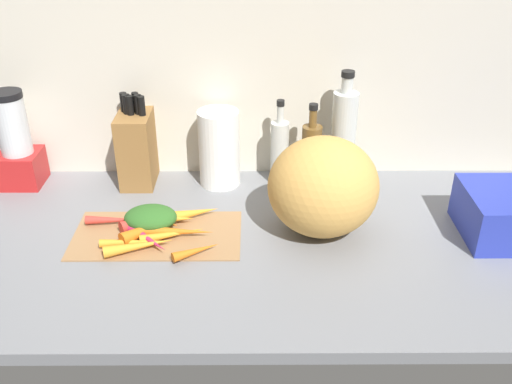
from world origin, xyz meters
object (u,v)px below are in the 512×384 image
(carrot_8, at_px, (150,227))
(bottle_1, at_px, (310,155))
(carrot_3, at_px, (195,213))
(carrot_6, at_px, (146,238))
(cutting_board, at_px, (156,234))
(carrot_1, at_px, (139,222))
(carrot_10, at_px, (177,232))
(dish_rack, at_px, (509,214))
(winter_squash, at_px, (322,187))
(carrot_5, at_px, (116,220))
(carrot_2, at_px, (138,246))
(bottle_2, at_px, (342,137))
(paper_towel_roll, at_px, (218,148))
(carrot_4, at_px, (171,234))
(carrot_7, at_px, (170,219))
(carrot_0, at_px, (195,251))
(bottle_0, at_px, (279,151))
(blender_appliance, at_px, (16,146))
(knife_block, at_px, (136,147))
(carrot_11, at_px, (163,220))
(carrot_9, at_px, (135,242))

(carrot_8, height_order, bottle_1, bottle_1)
(carrot_3, distance_m, carrot_6, 0.16)
(cutting_board, relative_size, carrot_1, 4.07)
(carrot_6, relative_size, carrot_10, 0.82)
(carrot_1, xyz_separation_m, dish_rack, (0.93, -0.02, 0.03))
(winter_squash, relative_size, dish_rack, 1.18)
(carrot_5, bearing_deg, carrot_8, -25.68)
(carrot_2, relative_size, bottle_2, 0.49)
(paper_towel_roll, bearing_deg, carrot_4, -108.67)
(bottle_1, xyz_separation_m, bottle_2, (0.09, 0.02, 0.05))
(carrot_6, height_order, carrot_7, carrot_7)
(carrot_0, bearing_deg, bottle_1, 50.01)
(carrot_0, xyz_separation_m, carrot_10, (-0.05, 0.08, 0.00))
(carrot_7, distance_m, bottle_0, 0.39)
(carrot_2, xyz_separation_m, carrot_8, (0.02, 0.08, 0.00))
(blender_appliance, bearing_deg, paper_towel_roll, 0.08)
(carrot_1, height_order, carrot_4, carrot_1)
(carrot_6, relative_size, winter_squash, 0.53)
(winter_squash, bearing_deg, paper_towel_roll, 136.19)
(carrot_8, bearing_deg, knife_block, 104.98)
(carrot_1, bearing_deg, carrot_4, -29.63)
(carrot_2, bearing_deg, dish_rack, 5.13)
(carrot_11, distance_m, bottle_0, 0.40)
(carrot_2, relative_size, bottle_1, 0.66)
(carrot_7, height_order, bottle_0, bottle_0)
(carrot_4, height_order, blender_appliance, blender_appliance)
(carrot_9, bearing_deg, carrot_1, 92.10)
(carrot_7, height_order, carrot_11, same)
(cutting_board, bearing_deg, bottle_0, 41.79)
(carrot_9, bearing_deg, bottle_1, 35.30)
(carrot_1, distance_m, carrot_8, 0.04)
(carrot_10, bearing_deg, dish_rack, 1.37)
(carrot_6, xyz_separation_m, bottle_2, (0.52, 0.33, 0.13))
(carrot_3, bearing_deg, bottle_2, 26.62)
(carrot_10, distance_m, bottle_2, 0.55)
(carrot_7, bearing_deg, carrot_6, -118.86)
(blender_appliance, bearing_deg, carrot_9, -41.04)
(carrot_1, distance_m, winter_squash, 0.47)
(carrot_4, relative_size, paper_towel_roll, 0.72)
(carrot_4, xyz_separation_m, carrot_8, (-0.05, 0.02, 0.01))
(carrot_3, bearing_deg, dish_rack, -5.10)
(carrot_6, bearing_deg, carrot_9, -157.39)
(carrot_0, xyz_separation_m, carrot_7, (-0.08, 0.14, 0.00))
(carrot_4, height_order, bottle_1, bottle_1)
(carrot_0, distance_m, carrot_1, 0.20)
(carrot_6, relative_size, blender_appliance, 0.51)
(bottle_0, distance_m, dish_rack, 0.64)
(carrot_1, bearing_deg, dish_rack, -1.34)
(knife_block, relative_size, bottle_0, 1.05)
(carrot_8, height_order, carrot_9, carrot_8)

